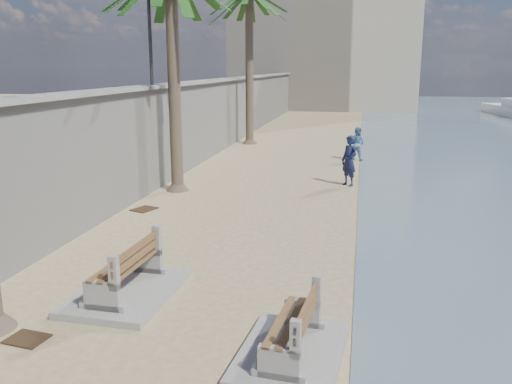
{
  "coord_description": "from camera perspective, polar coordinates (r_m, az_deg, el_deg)",
  "views": [
    {
      "loc": [
        2.0,
        -5.84,
        4.26
      ],
      "look_at": [
        -0.5,
        7.0,
        1.2
      ],
      "focal_mm": 38.0,
      "sensor_mm": 36.0,
      "label": 1
    }
  ],
  "objects": [
    {
      "name": "debris_c",
      "position": [
        16.77,
        -11.69,
        -1.78
      ],
      "size": [
        0.79,
        0.87,
        0.03
      ],
      "primitive_type": "cube",
      "rotation": [
        0.0,
        0.0,
        1.21
      ],
      "color": "#382616",
      "rests_on": "ground_plane"
    },
    {
      "name": "debris_b",
      "position": [
        9.65,
        -22.97,
        -14.05
      ],
      "size": [
        0.68,
        0.57,
        0.03
      ],
      "primitive_type": "cube",
      "rotation": [
        0.0,
        0.0,
        6.14
      ],
      "color": "#382616",
      "rests_on": "ground_plane"
    },
    {
      "name": "person_a",
      "position": [
        19.83,
        9.8,
        3.65
      ],
      "size": [
        0.9,
        0.89,
        2.1
      ],
      "primitive_type": "imported",
      "rotation": [
        0.0,
        0.0,
        -0.76
      ],
      "color": "#151B3C",
      "rests_on": "ground_plane"
    },
    {
      "name": "person_b",
      "position": [
        25.4,
        10.59,
        5.22
      ],
      "size": [
        1.0,
        0.91,
        1.7
      ],
      "primitive_type": "imported",
      "rotation": [
        0.0,
        0.0,
        2.73
      ],
      "color": "#5281AB",
      "rests_on": "ground_plane"
    },
    {
      "name": "bench_near",
      "position": [
        8.31,
        3.8,
        -14.53
      ],
      "size": [
        1.68,
        2.31,
        0.91
      ],
      "color": "gray",
      "rests_on": "ground_plane"
    },
    {
      "name": "wall_cap",
      "position": [
        26.84,
        -4.65,
        11.6
      ],
      "size": [
        0.8,
        70.0,
        0.12
      ],
      "primitive_type": "cube",
      "color": "gray",
      "rests_on": "seawall"
    },
    {
      "name": "bench_far",
      "position": [
        10.56,
        -13.52,
        -8.34
      ],
      "size": [
        1.79,
        2.55,
        1.04
      ],
      "color": "gray",
      "rests_on": "ground_plane"
    },
    {
      "name": "seawall",
      "position": [
        26.94,
        -4.57,
        7.77
      ],
      "size": [
        0.45,
        70.0,
        3.5
      ],
      "primitive_type": "cube",
      "color": "gray",
      "rests_on": "ground_plane"
    },
    {
      "name": "debris_d",
      "position": [
        11.17,
        -13.34,
        -9.55
      ],
      "size": [
        0.57,
        0.6,
        0.03
      ],
      "primitive_type": "cube",
      "rotation": [
        0.0,
        0.0,
        4.14
      ],
      "color": "#382616",
      "rests_on": "ground_plane"
    },
    {
      "name": "end_building",
      "position": [
        58.05,
        7.33,
        15.76
      ],
      "size": [
        18.0,
        12.0,
        14.0
      ],
      "primitive_type": "cube",
      "color": "#B7AA93",
      "rests_on": "ground_plane"
    }
  ]
}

